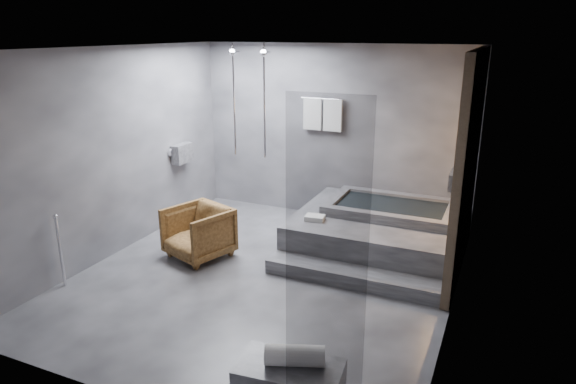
% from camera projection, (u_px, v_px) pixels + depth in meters
% --- Properties ---
extents(room, '(5.00, 5.04, 2.82)m').
position_uv_depth(room, '(303.00, 142.00, 6.05)').
color(room, '#2F2F32').
rests_on(room, ground).
extents(tub_deck, '(2.20, 2.00, 0.50)m').
position_uv_depth(tub_deck, '(376.00, 232.00, 7.30)').
color(tub_deck, '#343437').
rests_on(tub_deck, ground).
extents(tub_step, '(2.20, 0.36, 0.18)m').
position_uv_depth(tub_step, '(352.00, 277.00, 6.32)').
color(tub_step, '#343437').
rests_on(tub_step, ground).
extents(driftwood_chair, '(0.98, 0.99, 0.71)m').
position_uv_depth(driftwood_chair, '(198.00, 232.00, 6.99)').
color(driftwood_chair, '#402610').
rests_on(driftwood_chair, ground).
extents(rolled_towel, '(0.52, 0.34, 0.18)m').
position_uv_depth(rolled_towel, '(295.00, 356.00, 4.16)').
color(rolled_towel, white).
rests_on(rolled_towel, concrete_bench).
extents(deck_towel, '(0.28, 0.22, 0.07)m').
position_uv_depth(deck_towel, '(315.00, 218.00, 7.02)').
color(deck_towel, silver).
rests_on(deck_towel, tub_deck).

